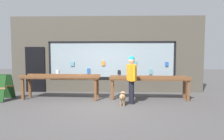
% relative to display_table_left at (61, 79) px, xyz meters
% --- Properties ---
extents(ground_plane, '(40.00, 40.00, 0.00)m').
position_rel_display_table_left_xyz_m(ground_plane, '(1.70, -0.91, -0.77)').
color(ground_plane, '#474444').
extents(shopfront_facade, '(8.89, 0.29, 3.50)m').
position_rel_display_table_left_xyz_m(shopfront_facade, '(1.68, 1.48, 0.96)').
color(shopfront_facade, '#4C473D').
rests_on(shopfront_facade, ground_plane).
extents(display_table_left, '(3.02, 0.81, 0.94)m').
position_rel_display_table_left_xyz_m(display_table_left, '(0.00, 0.00, 0.00)').
color(display_table_left, brown).
rests_on(display_table_left, ground_plane).
extents(display_table_right, '(3.02, 0.72, 0.89)m').
position_rel_display_table_left_xyz_m(display_table_right, '(3.39, 0.00, -0.05)').
color(display_table_right, brown).
rests_on(display_table_right, ground_plane).
extents(person_browsing, '(0.32, 0.64, 1.66)m').
position_rel_display_table_left_xyz_m(person_browsing, '(2.68, -0.65, 0.20)').
color(person_browsing, black).
rests_on(person_browsing, ground_plane).
extents(small_dog, '(0.27, 0.55, 0.44)m').
position_rel_display_table_left_xyz_m(small_dog, '(2.37, -0.87, -0.47)').
color(small_dog, '#99724C').
rests_on(small_dog, ground_plane).
extents(sandwich_board_sign, '(0.51, 0.79, 0.95)m').
position_rel_display_table_left_xyz_m(sandwich_board_sign, '(-2.09, -0.28, -0.28)').
color(sandwich_board_sign, '#193F19').
rests_on(sandwich_board_sign, ground_plane).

